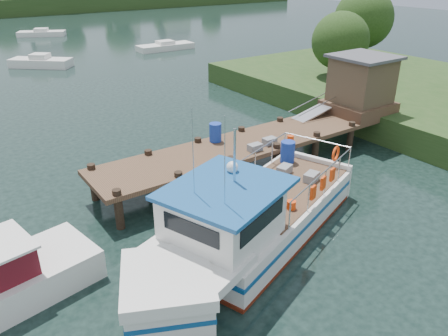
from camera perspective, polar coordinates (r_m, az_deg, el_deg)
ground_plane at (r=19.88m, az=-0.12°, el=-1.16°), size 160.00×160.00×0.00m
dock at (r=23.14m, az=13.34°, el=8.02°), size 16.60×3.00×4.78m
lobster_boat at (r=14.64m, az=2.94°, el=-7.30°), size 11.06×6.41×5.45m
moored_far at (r=64.39m, az=-22.72°, el=15.93°), size 6.15×4.37×1.00m
moored_b at (r=44.83m, az=-22.81°, el=12.63°), size 5.40×5.07×1.22m
moored_c at (r=50.52m, az=-7.66°, el=15.47°), size 6.30×2.23×0.99m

